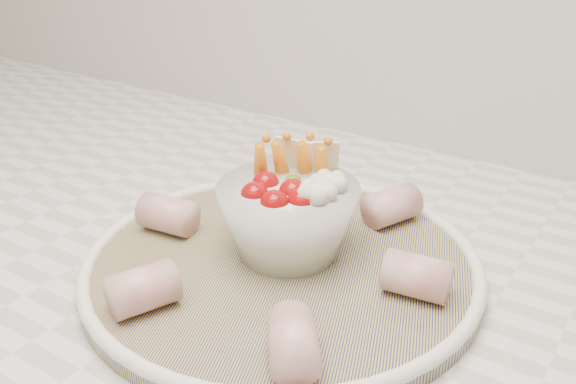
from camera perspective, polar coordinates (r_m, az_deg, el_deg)
The scene contains 3 objects.
serving_platter at distance 0.58m, azimuth -0.56°, elevation -6.39°, with size 0.46×0.46×0.02m.
veggie_bowl at distance 0.57m, azimuth 0.11°, elevation -2.03°, with size 0.13×0.13×0.10m.
cured_meat_rolls at distance 0.57m, azimuth -0.56°, elevation -4.52°, with size 0.30×0.30×0.04m.
Camera 1 is at (0.21, 0.99, 1.24)m, focal length 40.00 mm.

